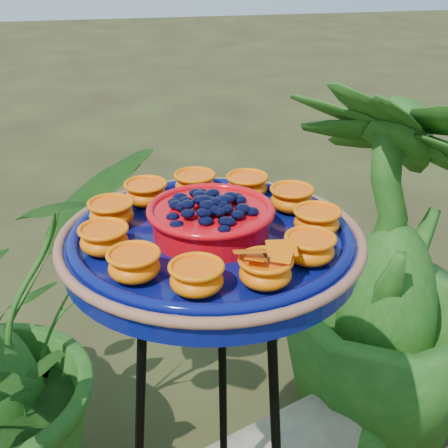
% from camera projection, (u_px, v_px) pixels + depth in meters
% --- Properties ---
extents(tripod_stand, '(0.43, 0.43, 0.93)m').
position_uv_depth(tripod_stand, '(213.00, 430.00, 1.18)').
color(tripod_stand, black).
rests_on(tripod_stand, ground).
extents(feeder_dish, '(0.60, 0.60, 0.11)m').
position_uv_depth(feeder_dish, '(211.00, 237.00, 1.00)').
color(feeder_dish, '#070E58').
rests_on(feeder_dish, tripod_stand).
extents(shrub_back_right, '(0.87, 0.87, 1.10)m').
position_uv_depth(shrub_back_right, '(392.00, 270.00, 1.75)').
color(shrub_back_right, '#164813').
rests_on(shrub_back_right, ground).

